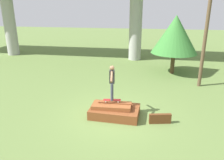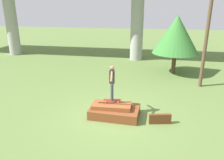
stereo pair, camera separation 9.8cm
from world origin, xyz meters
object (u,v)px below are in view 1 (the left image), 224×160
skateboard (112,100)px  tree_behind_left (175,35)px  skater (112,81)px  utility_pole (208,18)px

skateboard → tree_behind_left: 7.99m
skater → utility_pole: (4.55, 4.60, 2.35)m
skateboard → skater: size_ratio=0.51×
utility_pole → tree_behind_left: 3.08m
skateboard → skater: bearing=90.0°
skater → tree_behind_left: bearing=66.0°
tree_behind_left → utility_pole: bearing=-60.1°
skater → tree_behind_left: size_ratio=0.38×
utility_pole → skater: bearing=-134.7°
skateboard → utility_pole: bearing=45.3°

